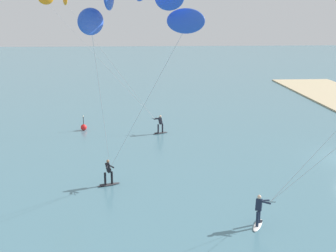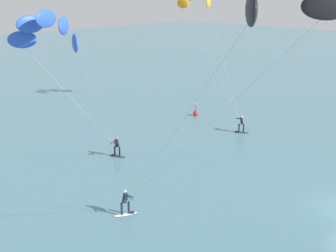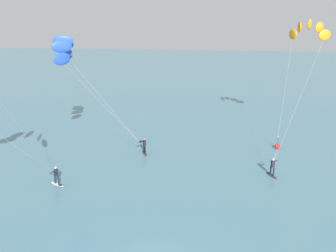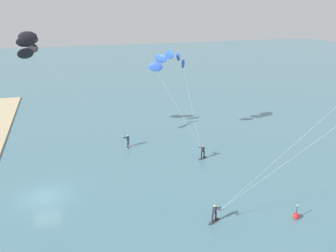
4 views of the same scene
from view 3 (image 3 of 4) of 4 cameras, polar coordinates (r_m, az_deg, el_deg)
kitesurfer_mid_water at (r=35.31m, az=-15.51°, el=10.95°), size 8.87×5.73×12.05m
kitesurfer_far_out at (r=40.57m, az=20.98°, el=13.01°), size 6.62×11.33×13.33m
marker_buoy at (r=40.72m, az=16.76°, el=-2.99°), size 0.56×0.56×1.38m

